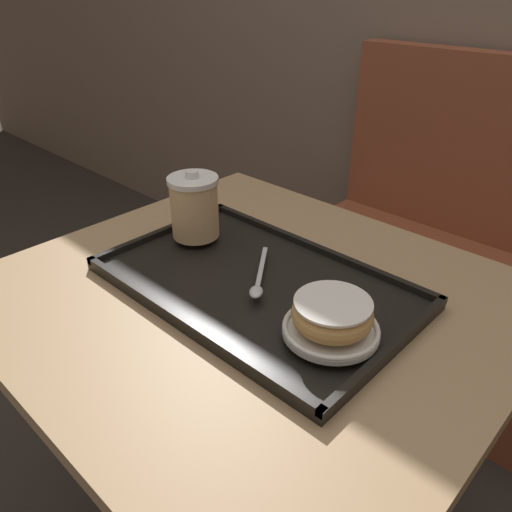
# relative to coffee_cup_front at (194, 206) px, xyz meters

# --- Properties ---
(cafe_table) EXTENTS (0.85, 0.78, 0.72)m
(cafe_table) POSITION_rel_coffee_cup_front_xyz_m (0.19, -0.04, -0.26)
(cafe_table) COLOR tan
(cafe_table) RESTS_ON ground_plane
(serving_tray) EXTENTS (0.53, 0.33, 0.02)m
(serving_tray) POSITION_rel_coffee_cup_front_xyz_m (0.19, -0.03, -0.08)
(serving_tray) COLOR black
(serving_tray) RESTS_ON cafe_table
(coffee_cup_front) EXTENTS (0.10, 0.10, 0.13)m
(coffee_cup_front) POSITION_rel_coffee_cup_front_xyz_m (0.00, 0.00, 0.00)
(coffee_cup_front) COLOR #E0B784
(coffee_cup_front) RESTS_ON serving_tray
(plate_with_chocolate_donut) EXTENTS (0.14, 0.14, 0.01)m
(plate_with_chocolate_donut) POSITION_rel_coffee_cup_front_xyz_m (0.37, -0.07, -0.05)
(plate_with_chocolate_donut) COLOR white
(plate_with_chocolate_donut) RESTS_ON serving_tray
(donut_chocolate_glazed) EXTENTS (0.12, 0.12, 0.04)m
(donut_chocolate_glazed) POSITION_rel_coffee_cup_front_xyz_m (0.37, -0.07, -0.03)
(donut_chocolate_glazed) COLOR tan
(donut_chocolate_glazed) RESTS_ON plate_with_chocolate_donut
(spoon) EXTENTS (0.11, 0.14, 0.01)m
(spoon) POSITION_rel_coffee_cup_front_xyz_m (0.21, -0.05, -0.06)
(spoon) COLOR silver
(spoon) RESTS_ON serving_tray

